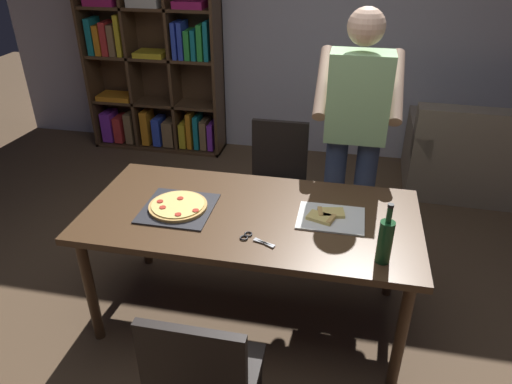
% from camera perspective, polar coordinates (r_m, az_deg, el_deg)
% --- Properties ---
extents(ground_plane, '(12.00, 12.00, 0.00)m').
position_cam_1_polar(ground_plane, '(3.09, -0.58, -14.39)').
color(ground_plane, brown).
extents(back_wall, '(6.40, 0.10, 2.80)m').
position_cam_1_polar(back_wall, '(4.86, 6.22, 20.54)').
color(back_wall, '#BCB7C6').
rests_on(back_wall, ground_plane).
extents(dining_table, '(1.85, 0.90, 0.75)m').
position_cam_1_polar(dining_table, '(2.67, -0.65, -3.80)').
color(dining_table, '#4C331E').
rests_on(dining_table, ground_plane).
extents(chair_near_camera, '(0.42, 0.42, 0.90)m').
position_cam_1_polar(chair_near_camera, '(2.11, -6.38, -21.54)').
color(chair_near_camera, black).
rests_on(chair_near_camera, ground_plane).
extents(chair_far_side, '(0.42, 0.42, 0.90)m').
position_cam_1_polar(chair_far_side, '(3.54, 2.55, 2.06)').
color(chair_far_side, black).
rests_on(chair_far_side, ground_plane).
extents(couch, '(1.72, 0.90, 0.85)m').
position_cam_1_polar(couch, '(4.77, 27.91, 3.20)').
color(couch, gray).
rests_on(couch, ground_plane).
extents(bookshelf, '(1.40, 0.35, 1.95)m').
position_cam_1_polar(bookshelf, '(5.14, -12.26, 14.72)').
color(bookshelf, '#513823').
rests_on(bookshelf, ground_plane).
extents(person_serving_pizza, '(0.55, 0.54, 1.75)m').
position_cam_1_polar(person_serving_pizza, '(3.11, 11.83, 7.25)').
color(person_serving_pizza, '#38476B').
rests_on(person_serving_pizza, ground_plane).
extents(pepperoni_pizza_on_tray, '(0.39, 0.39, 0.04)m').
position_cam_1_polar(pepperoni_pizza_on_tray, '(2.69, -9.37, -1.76)').
color(pepperoni_pizza_on_tray, '#2D2D33').
rests_on(pepperoni_pizza_on_tray, dining_table).
extents(pizza_slices_on_towel, '(0.36, 0.28, 0.03)m').
position_cam_1_polar(pizza_slices_on_towel, '(2.60, 8.80, -3.00)').
color(pizza_slices_on_towel, white).
rests_on(pizza_slices_on_towel, dining_table).
extents(wine_bottle, '(0.07, 0.07, 0.32)m').
position_cam_1_polar(wine_bottle, '(2.28, 15.30, -5.65)').
color(wine_bottle, '#194723').
rests_on(wine_bottle, dining_table).
extents(kitchen_scissors, '(0.20, 0.12, 0.01)m').
position_cam_1_polar(kitchen_scissors, '(2.41, -0.43, -5.61)').
color(kitchen_scissors, silver).
rests_on(kitchen_scissors, dining_table).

